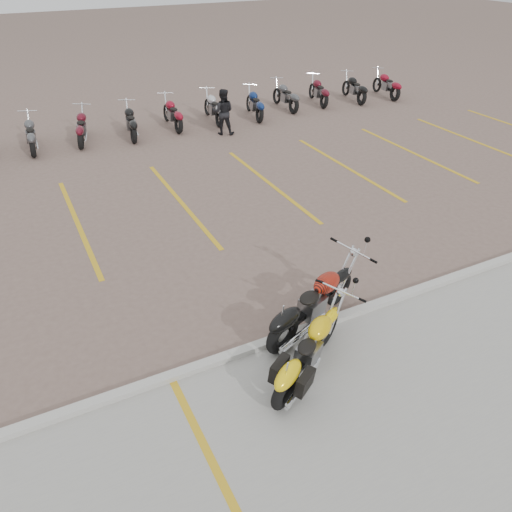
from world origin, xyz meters
The scene contains 8 objects.
ground centered at (0.00, 0.00, 0.00)m, with size 100.00×100.00×0.00m, color #735C52.
concrete_apron centered at (0.00, -4.50, 0.01)m, with size 60.00×5.00×0.01m, color #9E9B93.
curb centered at (0.00, -2.00, 0.06)m, with size 60.00×0.18×0.12m, color #ADAAA3.
parking_stripes centered at (0.00, 4.00, 0.00)m, with size 38.00×5.50×0.01m, color gold, non-canonical shape.
yellow_cruiser centered at (-0.35, -2.85, 0.45)m, with size 1.95×1.31×0.92m.
flame_cruiser centered at (0.32, -1.90, 0.50)m, with size 2.33×1.05×1.01m.
person_b centered at (3.28, 8.59, 0.80)m, with size 0.78×0.61×1.60m, color black.
bg_bike_row centered at (1.03, 10.15, 0.55)m, with size 22.36×2.07×1.10m.
Camera 1 is at (-3.66, -7.69, 5.97)m, focal length 35.00 mm.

